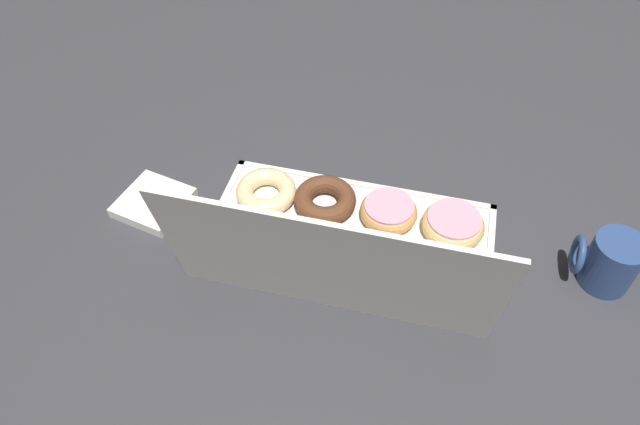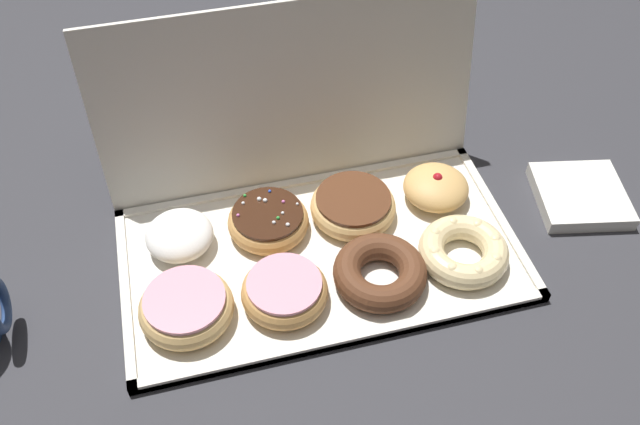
% 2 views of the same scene
% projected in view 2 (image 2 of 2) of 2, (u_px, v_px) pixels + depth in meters
% --- Properties ---
extents(ground_plane, '(3.00, 3.00, 0.00)m').
position_uv_depth(ground_plane, '(321.00, 258.00, 0.90)').
color(ground_plane, '#333338').
extents(donut_box, '(0.52, 0.28, 0.01)m').
position_uv_depth(donut_box, '(321.00, 255.00, 0.90)').
color(donut_box, silver).
rests_on(donut_box, ground).
extents(box_lid_open, '(0.52, 0.06, 0.27)m').
position_uv_depth(box_lid_open, '(290.00, 100.00, 0.91)').
color(box_lid_open, silver).
rests_on(box_lid_open, ground).
extents(pink_frosted_donut_0, '(0.12, 0.12, 0.04)m').
position_uv_depth(pink_frosted_donut_0, '(186.00, 307.00, 0.81)').
color(pink_frosted_donut_0, '#E5B770').
rests_on(pink_frosted_donut_0, donut_box).
extents(pink_frosted_donut_1, '(0.11, 0.11, 0.04)m').
position_uv_depth(pink_frosted_donut_1, '(285.00, 291.00, 0.83)').
color(pink_frosted_donut_1, tan).
rests_on(pink_frosted_donut_1, donut_box).
extents(chocolate_cake_ring_donut_2, '(0.12, 0.12, 0.04)m').
position_uv_depth(chocolate_cake_ring_donut_2, '(380.00, 272.00, 0.85)').
color(chocolate_cake_ring_donut_2, '#59331E').
rests_on(chocolate_cake_ring_donut_2, donut_box).
extents(cruller_donut_3, '(0.12, 0.12, 0.04)m').
position_uv_depth(cruller_donut_3, '(464.00, 251.00, 0.87)').
color(cruller_donut_3, beige).
rests_on(cruller_donut_3, donut_box).
extents(powdered_filled_donut_4, '(0.09, 0.09, 0.04)m').
position_uv_depth(powdered_filled_donut_4, '(179.00, 235.00, 0.89)').
color(powdered_filled_donut_4, white).
rests_on(powdered_filled_donut_4, donut_box).
extents(sprinkle_donut_5, '(0.11, 0.11, 0.04)m').
position_uv_depth(sprinkle_donut_5, '(268.00, 220.00, 0.91)').
color(sprinkle_donut_5, tan).
rests_on(sprinkle_donut_5, donut_box).
extents(chocolate_frosted_donut_6, '(0.12, 0.12, 0.04)m').
position_uv_depth(chocolate_frosted_donut_6, '(353.00, 206.00, 0.93)').
color(chocolate_frosted_donut_6, '#E5B770').
rests_on(chocolate_frosted_donut_6, donut_box).
extents(jelly_filled_donut_7, '(0.09, 0.09, 0.05)m').
position_uv_depth(jelly_filled_donut_7, '(436.00, 187.00, 0.95)').
color(jelly_filled_donut_7, tan).
rests_on(jelly_filled_donut_7, donut_box).
extents(napkin_stack, '(0.14, 0.14, 0.02)m').
position_uv_depth(napkin_stack, '(580.00, 196.00, 0.96)').
color(napkin_stack, white).
rests_on(napkin_stack, ground).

